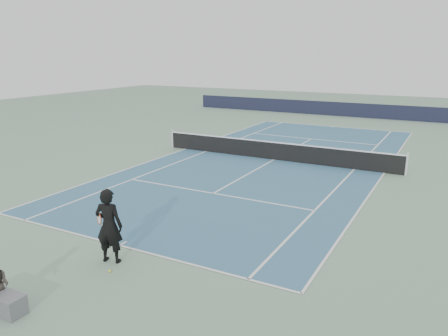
% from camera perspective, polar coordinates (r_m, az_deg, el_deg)
% --- Properties ---
extents(ground, '(80.00, 80.00, 0.00)m').
position_cam_1_polar(ground, '(22.88, 6.57, 1.07)').
color(ground, gray).
extents(court_surface, '(10.97, 23.77, 0.01)m').
position_cam_1_polar(court_surface, '(22.88, 6.57, 1.09)').
color(court_surface, '#376583').
rests_on(court_surface, ground).
extents(tennis_net, '(12.90, 0.10, 1.07)m').
position_cam_1_polar(tennis_net, '(22.77, 6.60, 2.30)').
color(tennis_net, silver).
rests_on(tennis_net, ground).
extents(windscreen_far, '(30.00, 0.25, 1.20)m').
position_cam_1_polar(windscreen_far, '(39.71, 16.38, 7.30)').
color(windscreen_far, black).
rests_on(windscreen_far, ground).
extents(tennis_player, '(0.89, 0.73, 2.04)m').
position_cam_1_polar(tennis_player, '(11.92, -14.79, -7.30)').
color(tennis_player, black).
rests_on(tennis_player, ground).
extents(tennis_ball, '(0.07, 0.07, 0.07)m').
position_cam_1_polar(tennis_ball, '(11.76, -14.70, -12.89)').
color(tennis_ball, yellow).
rests_on(tennis_ball, ground).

